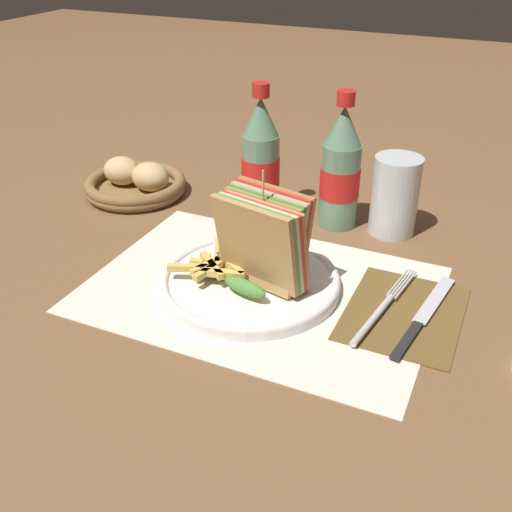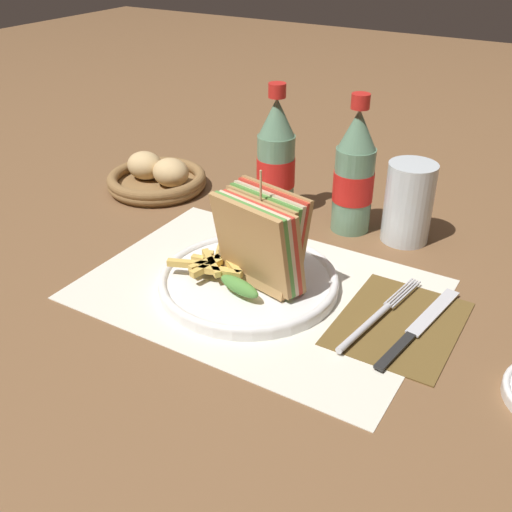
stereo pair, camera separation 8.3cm
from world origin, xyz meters
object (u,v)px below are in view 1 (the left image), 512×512
at_px(knife, 423,316).
at_px(bread_basket, 136,184).
at_px(glass_near, 394,201).
at_px(coke_bottle_near, 261,160).
at_px(plate_main, 250,281).
at_px(coke_bottle_far, 340,170).
at_px(fork, 379,311).
at_px(club_sandwich, 262,241).

relative_size(knife, bread_basket, 1.12).
relative_size(knife, glass_near, 1.62).
relative_size(coke_bottle_near, bread_basket, 1.21).
relative_size(plate_main, bread_basket, 1.36).
bearing_deg(coke_bottle_far, fork, -60.40).
bearing_deg(knife, glass_near, 121.51).
bearing_deg(club_sandwich, knife, 6.04).
xyz_separation_m(plate_main, coke_bottle_far, (0.05, 0.24, 0.09)).
distance_m(plate_main, coke_bottle_far, 0.26).
bearing_deg(coke_bottle_far, bread_basket, -174.52).
bearing_deg(fork, bread_basket, 167.41).
xyz_separation_m(plate_main, bread_basket, (-0.33, 0.20, 0.01)).
distance_m(knife, glass_near, 0.25).
distance_m(club_sandwich, coke_bottle_near, 0.25).
height_order(plate_main, knife, plate_main).
height_order(club_sandwich, coke_bottle_far, coke_bottle_far).
distance_m(knife, coke_bottle_near, 0.39).
bearing_deg(knife, bread_basket, 170.80).
xyz_separation_m(knife, coke_bottle_near, (-0.32, 0.20, 0.09)).
bearing_deg(club_sandwich, fork, 2.19).
bearing_deg(club_sandwich, plate_main, 178.56).
height_order(coke_bottle_far, glass_near, coke_bottle_far).
height_order(club_sandwich, knife, club_sandwich).
distance_m(plate_main, club_sandwich, 0.07).
relative_size(club_sandwich, coke_bottle_near, 0.72).
distance_m(coke_bottle_far, bread_basket, 0.38).
bearing_deg(fork, coke_bottle_far, 128.06).
bearing_deg(club_sandwich, coke_bottle_near, 114.57).
height_order(glass_near, bread_basket, glass_near).
relative_size(fork, knife, 0.97).
height_order(knife, coke_bottle_far, coke_bottle_far).
xyz_separation_m(club_sandwich, fork, (0.16, 0.01, -0.07)).
height_order(plate_main, club_sandwich, club_sandwich).
relative_size(plate_main, fork, 1.26).
xyz_separation_m(fork, knife, (0.05, 0.02, -0.00)).
bearing_deg(knife, coke_bottle_near, 155.96).
xyz_separation_m(fork, glass_near, (-0.04, 0.24, 0.05)).
height_order(coke_bottle_near, glass_near, coke_bottle_near).
relative_size(coke_bottle_far, bread_basket, 1.21).
distance_m(plate_main, knife, 0.24).
xyz_separation_m(fork, bread_basket, (-0.51, 0.20, 0.01)).
bearing_deg(coke_bottle_far, knife, -49.26).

